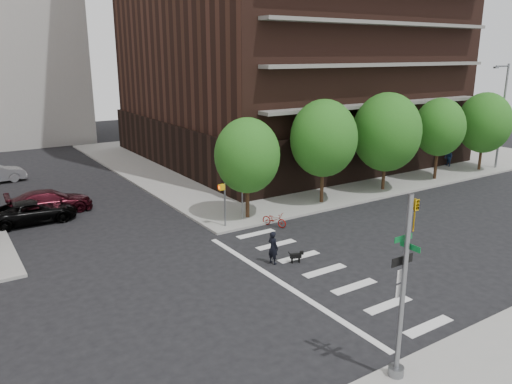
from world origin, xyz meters
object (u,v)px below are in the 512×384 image
(traffic_signal, at_px, (402,302))
(dog_walker, at_px, (273,248))
(pedestrian_far, at_px, (448,157))
(parked_car_maroon, at_px, (50,202))
(scooter, at_px, (274,219))
(parked_car_black, at_px, (34,211))

(traffic_signal, bearing_deg, dog_walker, 78.77)
(traffic_signal, distance_m, pedestrian_far, 32.92)
(parked_car_maroon, xyz_separation_m, dog_walker, (7.45, -14.50, 0.08))
(traffic_signal, relative_size, scooter, 3.69)
(parked_car_black, relative_size, parked_car_maroon, 0.96)
(traffic_signal, distance_m, parked_car_black, 23.67)
(dog_walker, bearing_deg, parked_car_black, 22.50)
(pedestrian_far, bearing_deg, scooter, -62.99)
(dog_walker, xyz_separation_m, pedestrian_far, (25.39, 8.76, 0.12))
(parked_car_maroon, xyz_separation_m, scooter, (10.65, -10.07, -0.33))
(parked_car_black, distance_m, pedestrian_far, 34.32)
(parked_car_black, xyz_separation_m, scooter, (11.86, -8.61, -0.27))
(parked_car_maroon, relative_size, dog_walker, 3.13)
(parked_car_black, relative_size, dog_walker, 2.99)
(parked_car_black, distance_m, dog_walker, 15.65)
(scooter, distance_m, dog_walker, 5.48)
(traffic_signal, xyz_separation_m, scooter, (5.10, 13.99, -2.27))
(traffic_signal, bearing_deg, parked_car_maroon, 102.99)
(traffic_signal, height_order, scooter, traffic_signal)
(parked_car_black, distance_m, scooter, 14.66)
(parked_car_maroon, relative_size, pedestrian_far, 3.23)
(traffic_signal, distance_m, scooter, 15.07)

